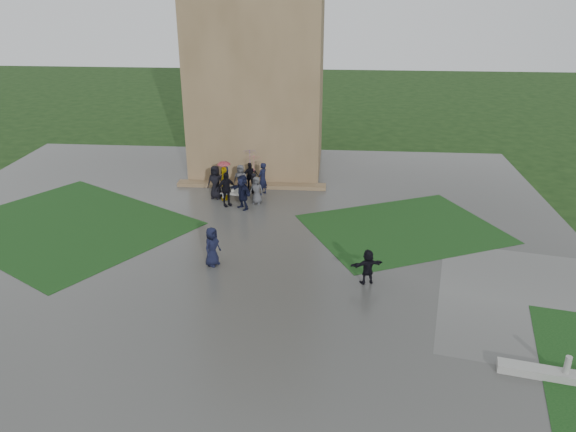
# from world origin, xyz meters

# --- Properties ---
(ground) EXTENTS (120.00, 120.00, 0.00)m
(ground) POSITION_xyz_m (0.00, 0.00, 0.00)
(ground) COLOR black
(plaza) EXTENTS (34.00, 34.00, 0.02)m
(plaza) POSITION_xyz_m (0.00, 2.00, 0.01)
(plaza) COLOR #3A3A37
(plaza) RESTS_ON ground
(lawn_inset_left) EXTENTS (14.10, 13.46, 0.01)m
(lawn_inset_left) POSITION_xyz_m (-8.50, 4.00, 0.03)
(lawn_inset_left) COLOR #123312
(lawn_inset_left) RESTS_ON plaza
(lawn_inset_right) EXTENTS (11.12, 10.15, 0.01)m
(lawn_inset_right) POSITION_xyz_m (8.50, 5.00, 0.03)
(lawn_inset_right) COLOR #123312
(lawn_inset_right) RESTS_ON plaza
(tower) EXTENTS (8.00, 8.00, 18.00)m
(tower) POSITION_xyz_m (0.00, 15.00, 9.00)
(tower) COLOR brown
(tower) RESTS_ON ground
(tower_plinth) EXTENTS (9.00, 0.80, 0.22)m
(tower_plinth) POSITION_xyz_m (0.00, 10.60, 0.13)
(tower_plinth) COLOR brown
(tower_plinth) RESTS_ON plaza
(bench) EXTENTS (1.48, 0.78, 0.82)m
(bench) POSITION_xyz_m (-0.67, 8.29, 0.44)
(bench) COLOR #B4B4AF
(bench) RESTS_ON plaza
(visitor_cluster) EXTENTS (3.47, 4.33, 2.55)m
(visitor_cluster) POSITION_xyz_m (-0.38, 8.43, 1.17)
(visitor_cluster) COLOR black
(visitor_cluster) RESTS_ON plaza
(pedestrian_mid) EXTENTS (0.92, 1.04, 1.77)m
(pedestrian_mid) POSITION_xyz_m (-0.25, 0.42, 0.90)
(pedestrian_mid) COLOR black
(pedestrian_mid) RESTS_ON plaza
(pedestrian_near) EXTENTS (1.47, 0.92, 1.50)m
(pedestrian_near) POSITION_xyz_m (6.40, -0.63, 0.77)
(pedestrian_near) COLOR black
(pedestrian_near) RESTS_ON plaza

